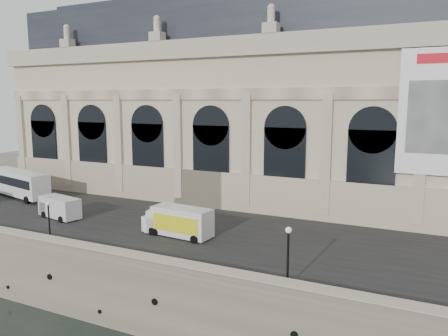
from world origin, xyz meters
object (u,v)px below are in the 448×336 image
object	(u,v)px
box_truck	(179,222)
lamp_left	(49,222)
bus_left	(18,183)
van_c	(171,222)
lamp_right	(288,258)
van_b	(58,207)

from	to	relation	value
box_truck	lamp_left	size ratio (longest dim) A/B	1.85
box_truck	bus_left	bearing A→B (deg)	169.53
van_c	box_truck	size ratio (longest dim) A/B	0.78
bus_left	lamp_left	world-z (taller)	lamp_left
van_c	lamp_right	size ratio (longest dim) A/B	1.28
bus_left	van_c	xyz separation A→B (m)	(30.02, -5.44, -0.88)
lamp_left	van_b	bearing A→B (deg)	131.44
van_b	lamp_left	distance (m)	9.77
lamp_right	box_truck	bearing A→B (deg)	152.55
box_truck	lamp_right	distance (m)	16.10
bus_left	lamp_left	size ratio (longest dim) A/B	3.18
box_truck	lamp_right	xyz separation A→B (m)	(14.26, -7.41, 0.82)
bus_left	van_b	bearing A→B (deg)	-22.71
box_truck	lamp_left	xyz separation A→B (m)	(-10.56, -7.45, 0.56)
van_b	lamp_right	xyz separation A→B (m)	(31.27, -7.26, 1.05)
lamp_right	lamp_left	bearing A→B (deg)	-179.91
van_b	van_c	distance (m)	15.94
bus_left	lamp_right	size ratio (longest dim) A/B	2.85
van_b	box_truck	distance (m)	17.01
lamp_right	van_c	bearing A→B (deg)	153.28
van_b	lamp_right	distance (m)	32.12
bus_left	box_truck	bearing A→B (deg)	-10.47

